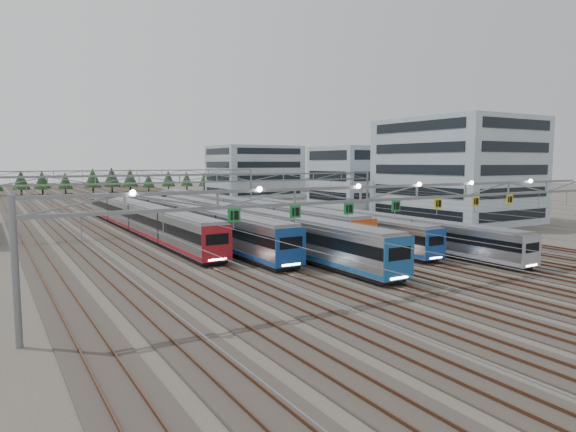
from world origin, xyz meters
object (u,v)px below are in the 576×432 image
train_c (245,224)px  train_a (140,217)px  gantry_far (137,177)px  train_e (288,218)px  depot_bldg_mid (353,176)px  train_d (233,212)px  depot_bldg_north (254,172)px  gantry_near (417,195)px  gantry_mid (217,184)px  depot_bldg_south (456,170)px  train_f (345,222)px  train_b (188,219)px

train_c → train_a: bearing=122.7°
train_a → gantry_far: 46.45m
train_e → depot_bldg_mid: 45.69m
train_a → train_e: 20.09m
train_a → depot_bldg_mid: (52.41, 20.80, 4.30)m
train_d → depot_bldg_north: bearing=60.3°
depot_bldg_mid → depot_bldg_north: depot_bldg_north is taller
gantry_near → depot_bldg_north: size_ratio=2.56×
train_a → depot_bldg_mid: bearing=21.6°
gantry_mid → depot_bldg_south: (37.78, -10.75, 1.92)m
gantry_mid → depot_bldg_mid: bearing=26.9°
depot_bldg_mid → depot_bldg_north: size_ratio=0.73×
gantry_far → depot_bldg_south: (37.78, -55.75, 1.92)m
train_c → gantry_far: gantry_far is taller
train_c → train_f: size_ratio=1.01×
train_c → gantry_far: 59.07m
train_c → train_f: bearing=-8.9°
train_c → depot_bldg_mid: 55.81m
train_b → train_e: 13.75m
train_d → gantry_far: (-2.25, 45.58, 4.08)m
train_a → train_d: 13.52m
train_b → gantry_far: gantry_far is taller
train_b → depot_bldg_south: (44.53, -4.55, 6.05)m
gantry_mid → depot_bldg_south: 39.33m
train_a → train_f: bearing=-35.6°
train_e → train_f: (4.50, -7.21, -0.05)m
gantry_near → gantry_mid: size_ratio=1.00×
depot_bldg_south → train_a: bearing=167.5°
depot_bldg_north → train_e: bearing=-113.4°
train_b → depot_bldg_north: bearing=56.6°
train_e → depot_bldg_mid: (34.41, 29.71, 4.57)m
train_d → gantry_mid: gantry_mid is taller
gantry_mid → depot_bldg_mid: (41.16, 20.92, 0.13)m
gantry_mid → gantry_far: bearing=90.0°
depot_bldg_south → depot_bldg_north: bearing=91.8°
train_b → train_c: (4.50, -7.68, -0.03)m
gantry_near → train_b: bearing=101.2°
train_a → gantry_mid: (11.25, -0.13, 4.17)m
depot_bldg_south → train_b: bearing=174.2°
train_b → gantry_far: 51.81m
depot_bldg_south → gantry_far: bearing=124.1°
train_b → depot_bldg_mid: (47.91, 27.13, 4.26)m
gantry_far → depot_bldg_mid: depot_bldg_mid is taller
train_d → train_f: train_d is taller
gantry_near → depot_bldg_mid: size_ratio=3.52×
train_e → depot_bldg_south: (31.03, -1.96, 6.37)m
train_c → gantry_mid: bearing=80.8°
gantry_far → train_a: bearing=-104.1°
train_f → depot_bldg_mid: 47.74m
train_c → depot_bldg_mid: size_ratio=3.35×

